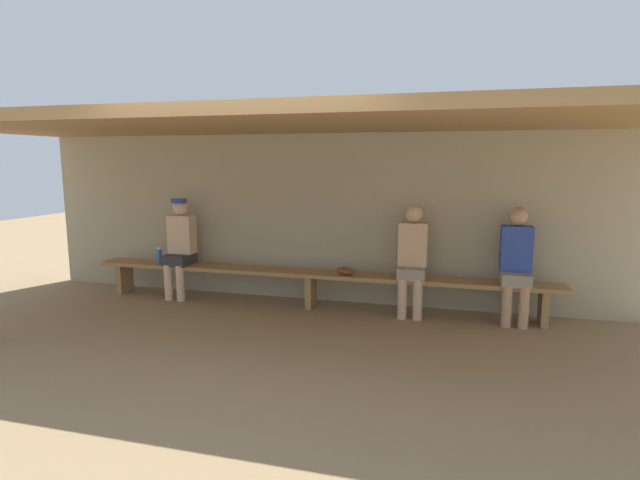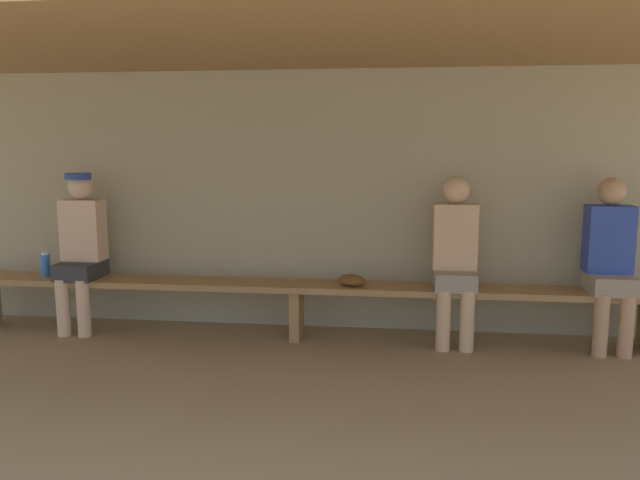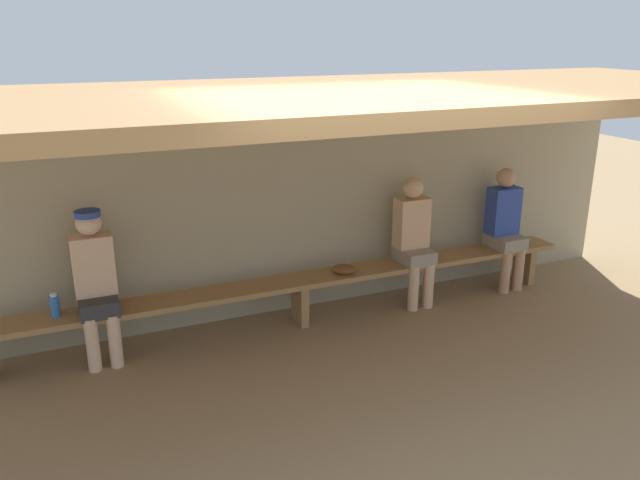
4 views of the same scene
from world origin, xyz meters
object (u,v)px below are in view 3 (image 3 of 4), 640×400
Objects in this scene: player_in_blue at (14,199)px; player_in_white at (287,186)px; player_shirtless_tan at (186,191)px; baseball_glove_worn at (78,220)px; water_bottle_clear at (356,197)px; player_leftmost at (418,179)px; water_bottle_blue at (242,205)px; baseball_glove_tan at (480,197)px; player_middle at (126,194)px; bench at (280,218)px; baseball_bat at (527,195)px; water_bottle_green at (321,200)px.

player_in_blue is 2.64m from player_in_white.
baseball_glove_worn is (-1.06, -0.03, -0.24)m from player_shirtless_tan.
water_bottle_clear is 2.83m from baseball_glove_worn.
water_bottle_clear is (3.39, 0.00, -0.16)m from player_in_blue.
player_leftmost is at bearing 0.00° from player_in_blue.
baseball_glove_worn is (0.56, -0.03, -0.24)m from player_in_blue.
water_bottle_blue is 2.64m from baseball_glove_tan.
player_middle and player_shirtless_tan have the same top height.
bench is at bearing 66.13° from baseball_glove_worn.
baseball_glove_tan is at bearing -0.06° from water_bottle_clear.
baseball_glove_tan is at bearing 172.38° from baseball_bat.
player_middle is 5.60× the size of baseball_glove_tan.
player_middle is at bearing 177.81° from water_bottle_blue.
player_in_blue is 3.39m from water_bottle_clear.
water_bottle_green reaches higher than baseball_bat.
baseball_bat is at bearing -0.50° from water_bottle_green.
water_bottle_blue is at bearing 154.28° from baseball_glove_tan.
player_shirtless_tan is at bearing 179.78° from bench.
baseball_glove_worn is (-2.09, -0.03, -0.24)m from player_in_white.
water_bottle_clear is at bearing 0.08° from player_in_white.
player_shirtless_tan reaches higher than water_bottle_clear.
player_leftmost is 5.60× the size of baseball_glove_tan.
player_leftmost is at bearing 153.31° from baseball_glove_tan.
baseball_glove_tan is (2.25, 0.00, 0.12)m from bench.
player_in_blue is at bearing 180.00° from player_middle.
water_bottle_clear is (1.77, 0.00, -0.16)m from player_shirtless_tan.
player_middle is at bearing -179.98° from water_bottle_clear.
baseball_bat is (3.21, 0.04, -0.08)m from water_bottle_blue.
water_bottle_blue is 0.99× the size of baseball_glove_worn.
player_shirtless_tan is 5.60× the size of baseball_glove_worn.
player_in_white is 5.21× the size of water_bottle_clear.
player_middle is at bearing 153.34° from baseball_glove_tan.
baseball_glove_worn is at bearing -179.46° from player_leftmost.
baseball_glove_tan is (3.20, -0.00, -0.24)m from player_shirtless_tan.
water_bottle_green is 0.27× the size of baseball_bat.
player_in_blue reaches higher than bench.
player_middle is 0.58m from player_shirtless_tan.
player_in_blue is 5.60× the size of baseball_glove_worn.
bench is at bearing -179.69° from water_bottle_clear.
player_shirtless_tan reaches higher than water_bottle_blue.
player_middle is at bearing 180.00° from player_shirtless_tan.
player_shirtless_tan is 5.66× the size of water_bottle_blue.
water_bottle_green is (0.84, 0.06, -0.01)m from water_bottle_blue.
bench is 4.46× the size of player_leftmost.
baseball_bat is at bearing -0.05° from player_middle.
player_leftmost is at bearing 65.83° from baseball_glove_worn.
player_leftmost and player_middle have the same top height.
player_shirtless_tan is 5.60× the size of baseball_glove_tan.
player_middle is 1.00× the size of player_in_blue.
player_in_blue is 0.61m from baseball_glove_worn.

